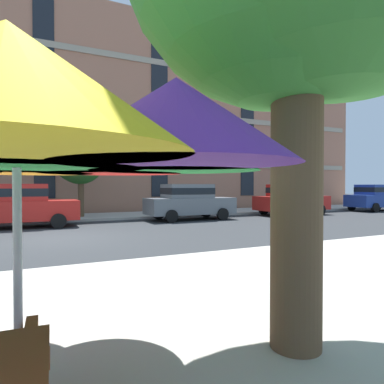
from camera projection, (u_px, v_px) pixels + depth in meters
The scene contains 9 objects.
ground_plane at pixel (57, 239), 10.91m from camera, with size 120.00×120.00×0.00m, color #2D3033.
sidewalk_far at pixel (47, 219), 17.03m from camera, with size 56.00×3.60×0.12m, color #B2ADA3.
apartment_building at pixel (41, 120), 24.29m from camera, with size 47.63×12.08×12.80m.
sedan_red at pixel (19, 204), 13.72m from camera, with size 4.40×1.98×1.78m.
sedan_gray at pixel (189, 201), 17.01m from camera, with size 4.40×1.98×1.78m.
sedan_red_midblock at pixel (291, 199), 19.88m from camera, with size 4.40×1.98×1.78m.
sedan_blue at pixel (376, 197), 23.13m from camera, with size 4.40×1.98×1.78m.
street_tree_middle at pixel (79, 158), 17.31m from camera, with size 2.60×2.58×4.38m.
patio_umbrella at pixel (16, 131), 2.37m from camera, with size 3.84×3.84×2.42m.
Camera 1 is at (-0.84, -11.68, 1.71)m, focal length 31.86 mm.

